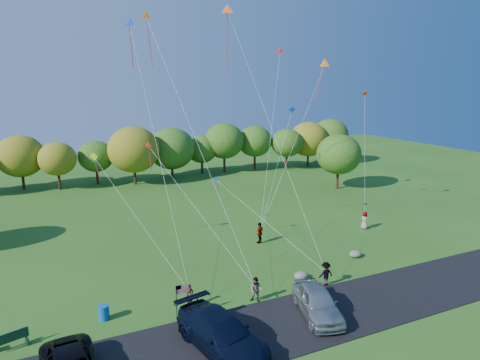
% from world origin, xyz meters
% --- Properties ---
extents(ground, '(140.00, 140.00, 0.00)m').
position_xyz_m(ground, '(0.00, 0.00, 0.00)').
color(ground, '#285518').
rests_on(ground, ground).
extents(asphalt_lane, '(44.00, 6.00, 0.06)m').
position_xyz_m(asphalt_lane, '(0.00, -4.00, 0.03)').
color(asphalt_lane, black).
rests_on(asphalt_lane, ground).
extents(treeline, '(75.93, 27.40, 8.39)m').
position_xyz_m(treeline, '(2.06, 35.68, 4.63)').
color(treeline, '#372214').
rests_on(treeline, ground).
extents(minivan_navy, '(3.96, 6.96, 1.90)m').
position_xyz_m(minivan_navy, '(-4.22, -4.71, 1.01)').
color(minivan_navy, black).
rests_on(minivan_navy, asphalt_lane).
extents(minivan_silver, '(3.40, 5.57, 1.77)m').
position_xyz_m(minivan_silver, '(2.52, -3.97, 0.95)').
color(minivan_silver, '#9FA7AA').
rests_on(minivan_silver, asphalt_lane).
extents(flyer_a, '(0.63, 0.50, 1.53)m').
position_xyz_m(flyer_a, '(-4.29, 0.45, 0.77)').
color(flyer_a, '#4C4C59').
rests_on(flyer_a, ground).
extents(flyer_b, '(1.06, 1.05, 1.72)m').
position_xyz_m(flyer_b, '(-0.12, -0.80, 0.86)').
color(flyer_b, '#4C4C59').
rests_on(flyer_b, ground).
extents(flyer_c, '(1.16, 0.71, 1.75)m').
position_xyz_m(flyer_c, '(5.45, -0.80, 0.88)').
color(flyer_c, '#4C4C59').
rests_on(flyer_c, ground).
extents(flyer_d, '(1.19, 1.05, 1.93)m').
position_xyz_m(flyer_d, '(5.03, 8.52, 0.97)').
color(flyer_d, '#4C4C59').
rests_on(flyer_d, ground).
extents(flyer_e, '(0.87, 1.02, 1.77)m').
position_xyz_m(flyer_e, '(16.17, 7.49, 0.88)').
color(flyer_e, '#4C4C59').
rests_on(flyer_e, ground).
extents(park_bench, '(1.82, 0.81, 1.03)m').
position_xyz_m(park_bench, '(-14.57, 0.29, 0.55)').
color(park_bench, '#133520').
rests_on(park_bench, ground).
extents(trash_barrel, '(0.62, 0.62, 0.94)m').
position_xyz_m(trash_barrel, '(-9.55, 1.19, 0.47)').
color(trash_barrel, '#0A4FA4').
rests_on(trash_barrel, ground).
extents(flag_assembly, '(0.84, 0.54, 2.26)m').
position_xyz_m(flag_assembly, '(-5.27, -0.70, 1.68)').
color(flag_assembly, black).
rests_on(flag_assembly, ground).
extents(boulder_near, '(1.09, 0.86, 0.55)m').
position_xyz_m(boulder_near, '(4.44, 0.80, 0.27)').
color(boulder_near, gray).
rests_on(boulder_near, ground).
extents(boulder_far, '(1.06, 0.88, 0.55)m').
position_xyz_m(boulder_far, '(10.75, 2.30, 0.28)').
color(boulder_far, gray).
rests_on(boulder_far, ground).
extents(kites_aloft, '(26.17, 9.28, 15.75)m').
position_xyz_m(kites_aloft, '(3.37, 13.58, 17.06)').
color(kites_aloft, '#FF5E1C').
rests_on(kites_aloft, ground).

